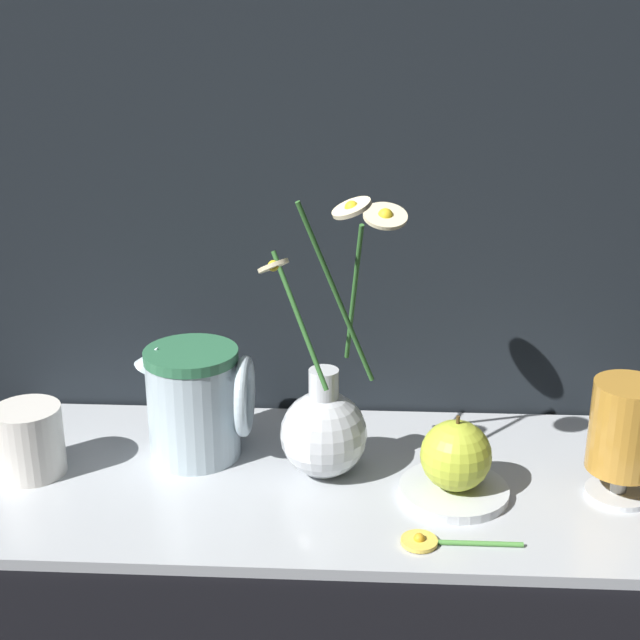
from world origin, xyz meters
name	(u,v)px	position (x,y,z in m)	size (l,w,h in m)	color
ground_plane	(319,486)	(0.00, 0.00, 0.00)	(6.00, 6.00, 0.00)	black
shelf	(319,481)	(0.00, 0.00, 0.01)	(0.76, 0.34, 0.01)	#B2B7BC
vase_with_flowers	(324,425)	(0.01, 0.01, 0.07)	(0.16, 0.15, 0.33)	silver
yellow_mug	(27,441)	(-0.32, -0.01, 0.05)	(0.08, 0.07, 0.08)	silver
ceramic_pitcher	(196,398)	(-0.14, 0.04, 0.08)	(0.13, 0.11, 0.14)	silver
tea_glass	(626,431)	(0.32, -0.02, 0.09)	(0.07, 0.07, 0.13)	silver
saucer_plate	(454,491)	(0.15, -0.03, 0.02)	(0.12, 0.12, 0.01)	silver
orange_fruit	(456,455)	(0.15, -0.03, 0.06)	(0.07, 0.07, 0.08)	#B7C638
loose_daisy	(434,541)	(0.12, -0.12, 0.02)	(0.12, 0.04, 0.01)	#4C8E3D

